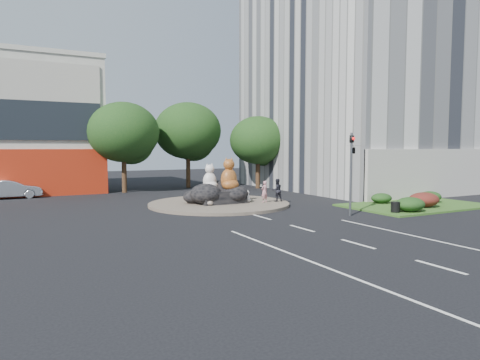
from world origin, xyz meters
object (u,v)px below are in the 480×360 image
object	(u,v)px
kitten_calico	(209,198)
parked_car	(11,189)
cat_white	(210,177)
kitten_white	(247,196)
litter_bin	(395,207)
cat_tabby	(229,174)
pedestrian_pink	(264,192)
pedestrian_dark	(277,190)

from	to	relation	value
kitten_calico	parked_car	xyz separation A→B (m)	(-11.95, 12.64, 0.05)
kitten_calico	cat_white	bearing A→B (deg)	99.93
kitten_white	parked_car	distance (m)	19.47
kitten_white	litter_bin	bearing A→B (deg)	-81.28
cat_tabby	kitten_white	bearing A→B (deg)	-18.19
cat_white	parked_car	xyz separation A→B (m)	(-12.60, 11.29, -1.30)
cat_white	kitten_white	distance (m)	3.04
kitten_calico	parked_car	size ratio (longest dim) A/B	0.22
cat_white	pedestrian_pink	distance (m)	4.05
cat_tabby	kitten_calico	bearing A→B (deg)	-173.22
kitten_calico	cat_tabby	bearing A→B (deg)	52.56
parked_car	litter_bin	distance (m)	29.35
parked_car	litter_bin	size ratio (longest dim) A/B	6.97
litter_bin	cat_tabby	bearing A→B (deg)	131.50
pedestrian_dark	parked_car	world-z (taller)	pedestrian_dark
cat_tabby	kitten_calico	world-z (taller)	cat_tabby
cat_white	kitten_white	size ratio (longest dim) A/B	2.16
pedestrian_pink	litter_bin	world-z (taller)	pedestrian_pink
cat_white	pedestrian_pink	bearing A→B (deg)	-31.04
cat_white	litter_bin	bearing A→B (deg)	-52.15
cat_tabby	kitten_white	world-z (taller)	cat_tabby
kitten_white	pedestrian_pink	xyz separation A→B (m)	(1.02, -0.71, 0.33)
kitten_white	pedestrian_dark	bearing A→B (deg)	-44.86
parked_car	litter_bin	world-z (taller)	parked_car
cat_tabby	pedestrian_dark	size ratio (longest dim) A/B	1.41
kitten_white	parked_car	bearing A→B (deg)	113.17
pedestrian_pink	parked_car	xyz separation A→B (m)	(-16.11, 13.00, -0.22)
kitten_calico	pedestrian_pink	xyz separation A→B (m)	(4.16, -0.36, 0.27)
pedestrian_dark	kitten_white	bearing A→B (deg)	-11.84
pedestrian_dark	parked_car	xyz separation A→B (m)	(-17.21, 12.94, -0.27)
kitten_calico	kitten_white	distance (m)	3.16
parked_car	litter_bin	bearing A→B (deg)	-135.46
kitten_white	litter_bin	world-z (taller)	kitten_white
kitten_calico	pedestrian_dark	world-z (taller)	pedestrian_dark
litter_bin	cat_white	bearing A→B (deg)	132.93
litter_bin	kitten_white	bearing A→B (deg)	126.40
pedestrian_pink	pedestrian_dark	distance (m)	1.10
kitten_calico	kitten_white	world-z (taller)	kitten_calico
cat_tabby	litter_bin	xyz separation A→B (m)	(7.36, -8.32, -1.82)
kitten_calico	pedestrian_pink	distance (m)	4.18
kitten_calico	parked_car	bearing A→B (deg)	169.01
kitten_calico	parked_car	world-z (taller)	parked_car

